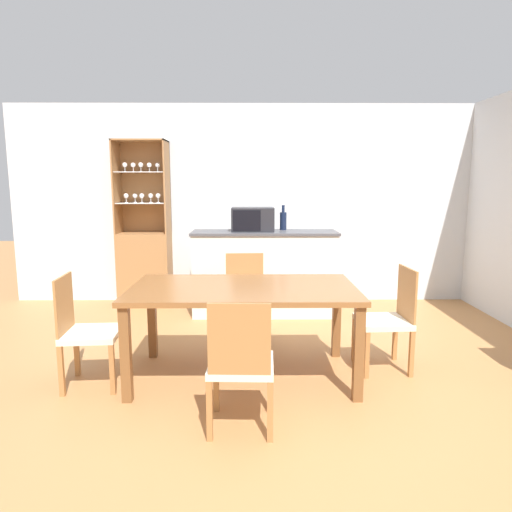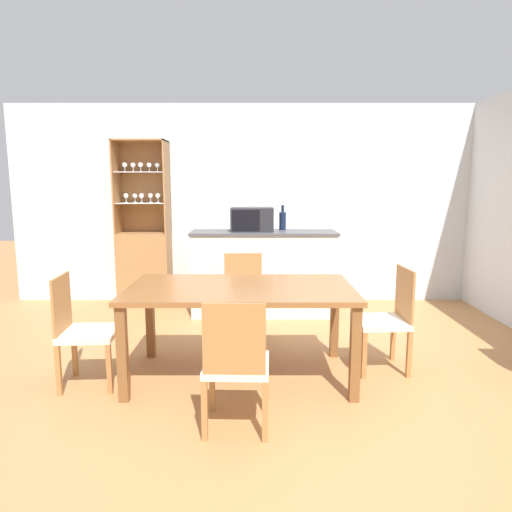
{
  "view_description": "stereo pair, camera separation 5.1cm",
  "coord_description": "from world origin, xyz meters",
  "views": [
    {
      "loc": [
        -0.27,
        -3.37,
        1.55
      ],
      "look_at": [
        -0.23,
        1.05,
        0.85
      ],
      "focal_mm": 32.0,
      "sensor_mm": 36.0,
      "label": 1
    },
    {
      "loc": [
        -0.21,
        -3.37,
        1.55
      ],
      "look_at": [
        -0.23,
        1.05,
        0.85
      ],
      "focal_mm": 32.0,
      "sensor_mm": 36.0,
      "label": 2
    }
  ],
  "objects": [
    {
      "name": "kitchen_counter",
      "position": [
        -0.12,
        1.95,
        0.5
      ],
      "size": [
        1.7,
        0.54,
        1.0
      ],
      "color": "silver",
      "rests_on": "ground_plane"
    },
    {
      "name": "dining_chair_head_far",
      "position": [
        -0.34,
        0.95,
        0.43
      ],
      "size": [
        0.42,
        0.42,
        0.86
      ],
      "rotation": [
        0.0,
        0.0,
        3.18
      ],
      "color": "beige",
      "rests_on": "ground_plane"
    },
    {
      "name": "dining_chair_side_left_near",
      "position": [
        -1.54,
        -0.01,
        0.43
      ],
      "size": [
        0.43,
        0.43,
        0.86
      ],
      "rotation": [
        0.0,
        0.0,
        -1.5
      ],
      "color": "beige",
      "rests_on": "ground_plane"
    },
    {
      "name": "display_cabinet",
      "position": [
        -1.65,
        2.41,
        0.63
      ],
      "size": [
        0.65,
        0.39,
        2.08
      ],
      "color": "#A37042",
      "rests_on": "ground_plane"
    },
    {
      "name": "wine_bottle",
      "position": [
        0.1,
        2.11,
        1.11
      ],
      "size": [
        0.08,
        0.08,
        0.3
      ],
      "color": "#141E38",
      "rests_on": "kitchen_counter"
    },
    {
      "name": "dining_chair_side_right_far",
      "position": [
        0.87,
        0.29,
        0.43
      ],
      "size": [
        0.43,
        0.43,
        0.86
      ],
      "rotation": [
        0.0,
        0.0,
        1.63
      ],
      "color": "beige",
      "rests_on": "ground_plane"
    },
    {
      "name": "ground_plane",
      "position": [
        0.0,
        0.0,
        0.0
      ],
      "size": [
        18.0,
        18.0,
        0.0
      ],
      "primitive_type": "plane",
      "color": "#B27A47"
    },
    {
      "name": "microwave",
      "position": [
        -0.26,
        1.97,
        1.13
      ],
      "size": [
        0.49,
        0.36,
        0.27
      ],
      "color": "#232328",
      "rests_on": "kitchen_counter"
    },
    {
      "name": "dining_table",
      "position": [
        -0.34,
        0.14,
        0.66
      ],
      "size": [
        1.77,
        0.98,
        0.75
      ],
      "color": "brown",
      "rests_on": "ground_plane"
    },
    {
      "name": "wall_back",
      "position": [
        0.0,
        2.63,
        1.27
      ],
      "size": [
        6.8,
        0.06,
        2.55
      ],
      "color": "silver",
      "rests_on": "ground_plane"
    },
    {
      "name": "dining_chair_head_near",
      "position": [
        -0.34,
        -0.66,
        0.43
      ],
      "size": [
        0.42,
        0.42,
        0.86
      ],
      "rotation": [
        0.0,
        0.0,
        -0.03
      ],
      "color": "beige",
      "rests_on": "ground_plane"
    }
  ]
}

